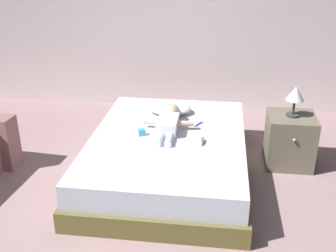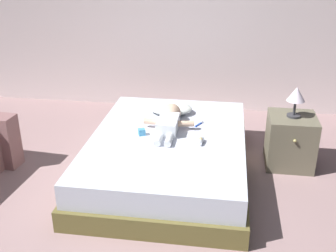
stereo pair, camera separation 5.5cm
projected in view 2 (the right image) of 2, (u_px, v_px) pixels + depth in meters
name	position (u px, v px, depth m)	size (l,w,h in m)	color
ground_plane	(131.00, 250.00, 3.00)	(8.00, 8.00, 0.00)	gray
wall_behind_bed	(182.00, 1.00, 5.15)	(8.00, 0.12, 2.77)	silver
bed	(168.00, 155.00, 3.93)	(1.47, 2.05, 0.40)	brown
pillow	(170.00, 108.00, 4.35)	(0.46, 0.32, 0.11)	white
baby	(169.00, 121.00, 3.98)	(0.49, 0.69, 0.18)	white
toothbrush	(199.00, 124.00, 4.09)	(0.07, 0.13, 0.02)	blue
nightstand	(290.00, 141.00, 4.08)	(0.45, 0.48, 0.52)	#6A644F
lamp	(296.00, 96.00, 3.89)	(0.17, 0.17, 0.30)	#333338
toy_block	(142.00, 132.00, 3.86)	(0.08, 0.08, 0.06)	#4A9BCC
baby_bottle	(201.00, 141.00, 3.69)	(0.06, 0.12, 0.07)	white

